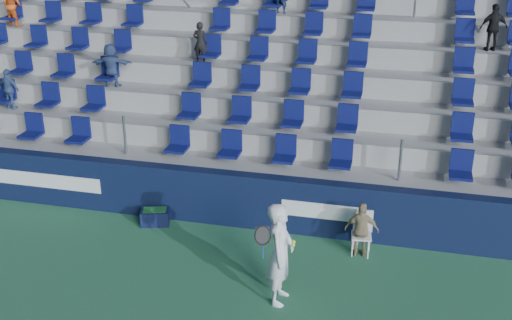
{
  "coord_description": "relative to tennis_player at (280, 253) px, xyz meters",
  "views": [
    {
      "loc": [
        3.0,
        -8.65,
        6.66
      ],
      "look_at": [
        0.2,
        2.8,
        1.7
      ],
      "focal_mm": 45.0,
      "sensor_mm": 36.0,
      "label": 1
    }
  ],
  "objects": [
    {
      "name": "grandstand",
      "position": [
        -1.15,
        7.6,
        1.19
      ],
      "size": [
        24.0,
        8.17,
        6.63
      ],
      "color": "#9A9A95",
      "rests_on": "ground"
    },
    {
      "name": "ground",
      "position": [
        -1.15,
        -0.64,
        -0.94
      ],
      "size": [
        70.0,
        70.0,
        0.0
      ],
      "primitive_type": "plane",
      "color": "#31744B",
      "rests_on": "ground"
    },
    {
      "name": "line_judge_chair",
      "position": [
        1.24,
        2.0,
        -0.44
      ],
      "size": [
        0.43,
        0.44,
        0.88
      ],
      "color": "white",
      "rests_on": "ground"
    },
    {
      "name": "ball_bin",
      "position": [
        -3.18,
        2.11,
        -0.76
      ],
      "size": [
        0.69,
        0.55,
        0.34
      ],
      "color": "#0E1536",
      "rests_on": "ground"
    },
    {
      "name": "line_judge",
      "position": [
        1.24,
        1.86,
        -0.37
      ],
      "size": [
        0.67,
        0.29,
        1.14
      ],
      "primitive_type": "imported",
      "rotation": [
        0.0,
        0.0,
        3.16
      ],
      "color": "tan",
      "rests_on": "ground"
    },
    {
      "name": "sponsor_wall",
      "position": [
        -1.15,
        2.51,
        -0.34
      ],
      "size": [
        24.0,
        0.32,
        1.2
      ],
      "color": "#0F1837",
      "rests_on": "ground"
    },
    {
      "name": "tennis_player",
      "position": [
        0.0,
        0.0,
        0.0
      ],
      "size": [
        0.69,
        0.69,
        1.88
      ],
      "color": "white",
      "rests_on": "ground"
    }
  ]
}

